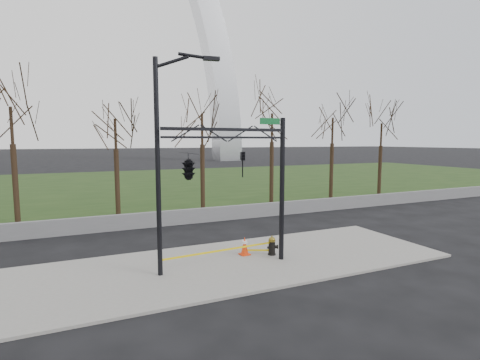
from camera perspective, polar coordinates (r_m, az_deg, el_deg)
name	(u,v)px	position (r m, az deg, el deg)	size (l,w,h in m)	color
ground	(236,264)	(15.47, -0.62, -12.99)	(500.00, 500.00, 0.00)	black
sidewalk	(236,263)	(15.46, -0.62, -12.82)	(18.00, 6.00, 0.10)	gray
grass_strip	(133,184)	(44.09, -16.36, -0.68)	(120.00, 40.00, 0.06)	#1C3312
guardrail	(184,217)	(22.66, -8.75, -5.70)	(60.00, 0.30, 0.90)	#59595B
gateway_arch	(99,15)	(92.75, -21.14, 22.95)	(66.00, 6.00, 65.00)	silver
tree_row	(161,158)	(25.99, -12.24, 3.36)	(45.04, 4.00, 7.75)	black
fire_hydrant	(272,246)	(16.26, 5.04, -10.24)	(0.53, 0.37, 0.86)	black
traffic_cone	(245,246)	(16.22, 0.73, -10.23)	(0.45, 0.45, 0.80)	red
street_light	(164,151)	(13.48, -11.81, 4.41)	(2.38, 0.54, 8.21)	black
traffic_signal_mast	(208,166)	(13.68, -5.00, 2.24)	(5.10, 2.49, 6.00)	black
caution_tape	(228,250)	(15.25, -1.85, -10.95)	(4.97, 0.92, 0.44)	#DFC00B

